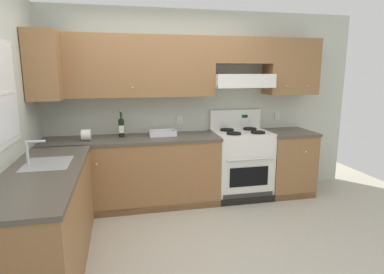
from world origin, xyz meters
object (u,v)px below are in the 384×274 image
Objects in this scene: stove at (241,163)px; wine_bottle at (121,126)px; paper_towel_roll at (86,135)px; bowl at (162,134)px.

stove is 3.45× the size of wine_bottle.
bowl is at bearing 6.74° from paper_towel_roll.
stove is at bearing -3.72° from bowl.
bowl is at bearing -1.21° from wine_bottle.
wine_bottle is at bearing 177.10° from stove.
stove is 1.71m from wine_bottle.
paper_towel_roll is (-0.42, -0.12, -0.07)m from wine_bottle.
wine_bottle is at bearing 178.79° from bowl.
wine_bottle reaches higher than bowl.
stove is 3.44× the size of bowl.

